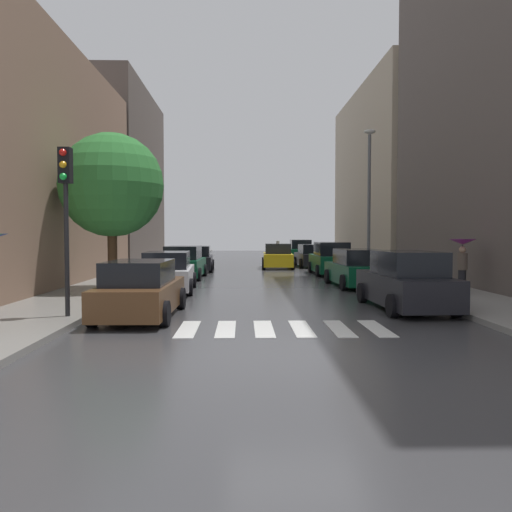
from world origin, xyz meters
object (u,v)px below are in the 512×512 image
at_px(parked_car_right_third, 331,260).
at_px(parked_car_right_fifth, 300,251).
at_px(traffic_light_left_corner, 66,194).
at_px(parked_car_left_fourth, 196,259).
at_px(parked_car_left_nearest, 141,291).
at_px(parked_car_left_third, 184,263).
at_px(parked_car_right_second, 357,269).
at_px(street_tree_left, 112,185).
at_px(taxi_midroad, 278,257).
at_px(parked_car_right_fourth, 312,256).
at_px(parked_car_left_second, 168,273).
at_px(lamp_post_right, 369,192).
at_px(parked_car_right_nearest, 406,282).
at_px(pedestrian_near_tree, 462,254).

relative_size(parked_car_right_third, parked_car_right_fifth, 1.03).
bearing_deg(traffic_light_left_corner, parked_car_left_fourth, 84.70).
bearing_deg(parked_car_left_nearest, parked_car_left_third, 1.92).
height_order(parked_car_right_second, street_tree_left, street_tree_left).
bearing_deg(parked_car_right_fifth, taxi_midroad, 164.51).
bearing_deg(parked_car_right_fourth, parked_car_right_second, 178.51).
bearing_deg(taxi_midroad, parked_car_right_fifth, -14.78).
xyz_separation_m(parked_car_left_second, parked_car_left_fourth, (0.10, 11.15, -0.02)).
relative_size(parked_car_left_nearest, lamp_post_right, 0.61).
bearing_deg(parked_car_right_third, parked_car_left_second, 136.26).
distance_m(parked_car_left_nearest, traffic_light_left_corner, 3.17).
bearing_deg(taxi_midroad, parked_car_right_second, -165.84).
relative_size(parked_car_left_nearest, parked_car_left_fourth, 1.03).
bearing_deg(parked_car_left_nearest, street_tree_left, 21.65).
xyz_separation_m(parked_car_right_fifth, street_tree_left, (-9.68, -22.06, 3.27)).
distance_m(parked_car_left_nearest, parked_car_right_nearest, 7.75).
distance_m(parked_car_left_fourth, pedestrian_near_tree, 16.71).
height_order(parked_car_right_fifth, taxi_midroad, taxi_midroad).
bearing_deg(parked_car_left_fourth, parked_car_right_fifth, -37.35).
bearing_deg(parked_car_right_fifth, parked_car_right_third, -177.80).
relative_size(parked_car_left_second, taxi_midroad, 0.97).
bearing_deg(parked_car_left_third, parked_car_left_nearest, -177.41).
xyz_separation_m(parked_car_right_nearest, traffic_light_left_corner, (-9.38, -1.98, 2.47)).
distance_m(parked_car_left_nearest, taxi_midroad, 20.65).
bearing_deg(parked_car_left_nearest, parked_car_right_third, -26.98).
relative_size(parked_car_left_nearest, taxi_midroad, 0.97).
xyz_separation_m(taxi_midroad, street_tree_left, (-7.29, -14.19, 3.34)).
height_order(parked_car_left_nearest, traffic_light_left_corner, traffic_light_left_corner).
height_order(parked_car_left_nearest, taxi_midroad, taxi_midroad).
height_order(parked_car_left_third, parked_car_right_nearest, parked_car_right_nearest).
distance_m(parked_car_left_second, traffic_light_left_corner, 7.52).
distance_m(parked_car_left_second, parked_car_left_third, 5.92).
relative_size(parked_car_right_nearest, parked_car_right_third, 1.04).
bearing_deg(parked_car_left_second, taxi_midroad, -23.50).
height_order(parked_car_left_third, parked_car_right_second, parked_car_left_third).
bearing_deg(street_tree_left, parked_car_left_third, 72.40).
xyz_separation_m(parked_car_left_nearest, parked_car_right_third, (7.66, 14.48, 0.11)).
bearing_deg(traffic_light_left_corner, parked_car_right_fourth, 67.05).
bearing_deg(parked_car_left_fourth, parked_car_right_second, -142.36).
xyz_separation_m(taxi_midroad, pedestrian_near_tree, (5.74, -15.31, 0.77)).
bearing_deg(parked_car_left_fourth, parked_car_left_nearest, 178.42).
xyz_separation_m(parked_car_left_nearest, parked_car_right_fourth, (7.53, 21.19, -0.00)).
xyz_separation_m(parked_car_right_second, traffic_light_left_corner, (-9.40, -8.65, 2.53)).
bearing_deg(parked_car_left_second, parked_car_right_fourth, -29.87).
distance_m(parked_car_left_nearest, parked_car_left_second, 6.20).
bearing_deg(parked_car_right_second, street_tree_left, 99.26).
bearing_deg(parked_car_right_third, parked_car_left_nearest, 151.75).
height_order(parked_car_left_second, parked_car_right_second, parked_car_right_second).
bearing_deg(parked_car_right_fifth, traffic_light_left_corner, 163.52).
relative_size(parked_car_left_second, parked_car_right_third, 1.01).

